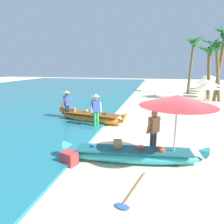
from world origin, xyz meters
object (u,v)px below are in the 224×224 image
(person_vendor_hatted, at_px, (96,108))
(person_tourist_customer, at_px, (154,130))
(person_vendor_assistant, at_px, (67,103))
(paddle, at_px, (131,193))
(patio_umbrella_large, at_px, (178,101))
(palm_tree_leaning_seaward, at_px, (193,48))
(boat_cyan_foreground, at_px, (133,155))
(palm_tree_tall_inland, at_px, (209,55))
(boat_orange_midground, at_px, (91,117))
(palm_tree_mid_cluster, at_px, (217,48))
(cooler_box, at_px, (69,158))

(person_vendor_hatted, relative_size, person_tourist_customer, 1.08)
(person_vendor_assistant, distance_m, paddle, 7.61)
(patio_umbrella_large, xyz_separation_m, palm_tree_leaning_seaward, (2.83, 17.11, 2.80))
(boat_cyan_foreground, distance_m, palm_tree_tall_inland, 15.10)
(person_tourist_customer, bearing_deg, paddle, -100.47)
(person_vendor_hatted, relative_size, palm_tree_leaning_seaward, 0.28)
(boat_orange_midground, bearing_deg, palm_tree_mid_cluster, 46.98)
(boat_cyan_foreground, xyz_separation_m, patio_umbrella_large, (1.26, 0.14, 1.80))
(boat_orange_midground, bearing_deg, person_vendor_hatted, -57.53)
(person_vendor_assistant, bearing_deg, person_vendor_hatted, -29.04)
(palm_tree_leaning_seaward, bearing_deg, person_vendor_assistant, -123.26)
(palm_tree_tall_inland, height_order, paddle, palm_tree_tall_inland)
(palm_tree_mid_cluster, bearing_deg, palm_tree_leaning_seaward, 104.50)
(person_tourist_customer, distance_m, palm_tree_mid_cluster, 13.33)
(person_tourist_customer, bearing_deg, boat_orange_midground, 135.54)
(person_vendor_assistant, height_order, paddle, person_vendor_assistant)
(boat_cyan_foreground, height_order, person_vendor_hatted, person_vendor_hatted)
(palm_tree_tall_inland, bearing_deg, person_vendor_assistant, -134.55)
(boat_orange_midground, height_order, cooler_box, boat_orange_midground)
(person_tourist_customer, bearing_deg, person_vendor_assistant, 143.68)
(boat_cyan_foreground, relative_size, patio_umbrella_large, 2.06)
(person_vendor_assistant, distance_m, cooler_box, 5.59)
(person_vendor_assistant, xyz_separation_m, palm_tree_tall_inland, (9.24, 9.39, 2.95))
(palm_tree_mid_cluster, relative_size, paddle, 3.26)
(boat_orange_midground, height_order, person_vendor_assistant, person_vendor_assistant)
(person_tourist_customer, distance_m, cooler_box, 2.97)
(boat_cyan_foreground, xyz_separation_m, person_tourist_customer, (0.61, 0.77, 0.64))
(palm_tree_mid_cluster, distance_m, cooler_box, 15.73)
(boat_orange_midground, bearing_deg, paddle, -62.86)
(person_vendor_hatted, height_order, person_vendor_assistant, person_vendor_hatted)
(boat_cyan_foreground, relative_size, paddle, 2.79)
(palm_tree_mid_cluster, bearing_deg, paddle, -109.45)
(person_vendor_assistant, bearing_deg, palm_tree_tall_inland, 45.45)
(patio_umbrella_large, bearing_deg, palm_tree_mid_cluster, 72.44)
(boat_cyan_foreground, bearing_deg, cooler_box, -163.07)
(palm_tree_leaning_seaward, xyz_separation_m, palm_tree_mid_cluster, (1.16, -4.49, -0.44))
(boat_orange_midground, bearing_deg, boat_cyan_foreground, -55.76)
(boat_cyan_foreground, height_order, patio_umbrella_large, patio_umbrella_large)
(palm_tree_mid_cluster, distance_m, paddle, 15.91)
(boat_cyan_foreground, xyz_separation_m, palm_tree_leaning_seaward, (4.09, 17.25, 4.60))
(boat_orange_midground, distance_m, cooler_box, 4.79)
(person_vendor_hatted, height_order, palm_tree_tall_inland, palm_tree_tall_inland)
(palm_tree_tall_inland, bearing_deg, palm_tree_leaning_seaward, 103.35)
(person_vendor_hatted, height_order, cooler_box, person_vendor_hatted)
(boat_cyan_foreground, height_order, palm_tree_leaning_seaward, palm_tree_leaning_seaward)
(person_vendor_assistant, bearing_deg, person_tourist_customer, -36.32)
(patio_umbrella_large, bearing_deg, palm_tree_leaning_seaward, 80.60)
(person_vendor_hatted, xyz_separation_m, person_tourist_customer, (2.86, -2.48, -0.10))
(person_vendor_hatted, relative_size, person_vendor_assistant, 1.02)
(paddle, bearing_deg, boat_orange_midground, 117.14)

